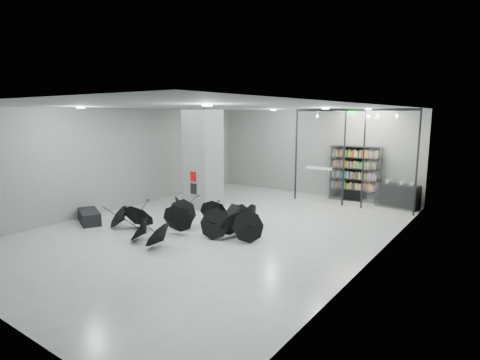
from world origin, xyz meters
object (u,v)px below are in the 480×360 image
Objects in this scene: column at (203,159)px; bench at (89,217)px; bookshelf at (355,174)px; umbrella_cluster at (195,223)px; shop_counter at (398,196)px.

bench is at bearing -111.47° from column.
bookshelf reaches higher than umbrella_cluster.
umbrella_cluster is at bearing 44.10° from bench.
bench is 0.57× the size of bookshelf.
column is at bearing -142.35° from bookshelf.
bench is 0.85× the size of shop_counter.
bookshelf reaches higher than shop_counter.
column is 8.09m from shop_counter.
bookshelf is at bearing 79.69° from bench.
umbrella_cluster is (2.12, -2.90, -1.69)m from column.
bookshelf is 0.43× the size of umbrella_cluster.
column is 3.97m from umbrella_cluster.
column is 2.90× the size of bench.
shop_counter is at bearing 58.82° from umbrella_cluster.
shop_counter is 8.61m from umbrella_cluster.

